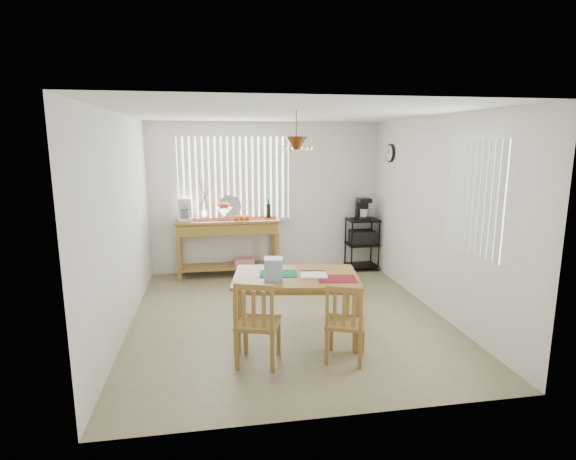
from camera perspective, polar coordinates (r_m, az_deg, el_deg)
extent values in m
cube|color=gray|center=(6.04, -0.06, -10.91)|extent=(4.00, 4.50, 0.01)
cube|color=white|center=(7.94, -2.83, 4.16)|extent=(4.00, 0.10, 2.60)
cube|color=white|center=(3.49, 6.24, -4.97)|extent=(4.00, 0.10, 2.60)
cube|color=white|center=(5.72, -20.78, 0.71)|extent=(0.10, 4.50, 2.60)
cube|color=white|center=(6.35, 18.51, 1.84)|extent=(0.10, 4.50, 2.60)
cube|color=white|center=(5.61, -0.07, 15.09)|extent=(4.00, 4.50, 0.10)
cube|color=white|center=(7.80, -6.85, 6.56)|extent=(1.90, 0.01, 1.40)
cube|color=white|center=(7.80, -13.48, 6.33)|extent=(0.07, 0.03, 1.40)
cube|color=white|center=(7.79, -12.70, 6.36)|extent=(0.07, 0.03, 1.40)
cube|color=white|center=(7.79, -11.93, 6.39)|extent=(0.07, 0.03, 1.40)
cube|color=white|center=(7.78, -11.14, 6.42)|extent=(0.07, 0.03, 1.40)
cube|color=white|center=(7.78, -10.36, 6.45)|extent=(0.07, 0.03, 1.40)
cube|color=white|center=(7.78, -9.58, 6.47)|extent=(0.07, 0.03, 1.40)
cube|color=white|center=(7.78, -8.80, 6.50)|extent=(0.07, 0.03, 1.40)
cube|color=white|center=(7.78, -8.02, 6.52)|extent=(0.07, 0.03, 1.40)
cube|color=white|center=(7.79, -7.24, 6.54)|extent=(0.07, 0.03, 1.40)
cube|color=white|center=(7.79, -6.46, 6.56)|extent=(0.07, 0.03, 1.40)
cube|color=white|center=(7.80, -5.68, 6.58)|extent=(0.07, 0.03, 1.40)
cube|color=white|center=(7.81, -4.90, 6.60)|extent=(0.07, 0.03, 1.40)
cube|color=white|center=(7.82, -4.12, 6.62)|extent=(0.07, 0.03, 1.40)
cube|color=white|center=(7.83, -3.35, 6.64)|extent=(0.07, 0.03, 1.40)
cube|color=white|center=(7.84, -2.58, 6.65)|extent=(0.07, 0.03, 1.40)
cube|color=white|center=(7.85, -1.81, 6.66)|extent=(0.07, 0.03, 1.40)
cube|color=white|center=(7.87, -1.04, 6.68)|extent=(0.07, 0.03, 1.40)
cube|color=white|center=(7.89, -0.28, 6.69)|extent=(0.07, 0.03, 1.40)
cube|color=white|center=(7.87, -6.72, 1.24)|extent=(1.98, 0.06, 0.06)
cube|color=white|center=(7.75, -6.97, 11.93)|extent=(1.98, 0.06, 0.06)
cube|color=white|center=(5.50, 22.60, 3.89)|extent=(0.01, 1.10, 1.30)
cube|color=white|center=(5.09, 25.44, 3.13)|extent=(0.03, 0.07, 1.30)
cube|color=white|center=(5.18, 24.75, 3.31)|extent=(0.03, 0.07, 1.30)
cube|color=white|center=(5.27, 24.09, 3.48)|extent=(0.03, 0.07, 1.30)
cube|color=white|center=(5.36, 23.44, 3.65)|extent=(0.03, 0.07, 1.30)
cube|color=white|center=(5.45, 22.82, 3.81)|extent=(0.03, 0.07, 1.30)
cube|color=white|center=(5.55, 22.22, 3.96)|extent=(0.03, 0.07, 1.30)
cube|color=white|center=(5.64, 21.63, 4.11)|extent=(0.03, 0.07, 1.30)
cube|color=white|center=(5.73, 21.07, 4.26)|extent=(0.03, 0.07, 1.30)
cube|color=white|center=(5.83, 20.52, 4.39)|extent=(0.03, 0.07, 1.30)
cube|color=white|center=(5.92, 19.99, 4.53)|extent=(0.03, 0.07, 1.30)
cylinder|color=black|center=(7.65, 12.88, 9.50)|extent=(0.04, 0.30, 0.30)
cylinder|color=white|center=(7.64, 12.72, 9.50)|extent=(0.01, 0.25, 0.25)
cylinder|color=brown|center=(4.96, 1.07, 13.06)|extent=(0.01, 0.01, 0.34)
cone|color=brown|center=(4.95, 1.06, 10.98)|extent=(0.24, 0.24, 0.14)
sphere|color=white|center=(4.99, 2.89, 10.28)|extent=(0.05, 0.05, 0.05)
sphere|color=white|center=(5.11, 1.66, 10.31)|extent=(0.05, 0.05, 0.05)
sphere|color=white|center=(5.08, -0.14, 10.31)|extent=(0.05, 0.05, 0.05)
sphere|color=white|center=(4.93, -0.80, 10.28)|extent=(0.05, 0.05, 0.05)
sphere|color=white|center=(4.80, 0.42, 10.26)|extent=(0.05, 0.05, 0.05)
sphere|color=white|center=(4.84, 2.31, 10.26)|extent=(0.05, 0.05, 0.05)
cube|color=olive|center=(7.63, -7.69, 1.15)|extent=(1.73, 0.49, 0.04)
cube|color=olive|center=(7.65, -7.67, 0.27)|extent=(1.67, 0.44, 0.17)
cube|color=olive|center=(7.58, -13.68, -3.61)|extent=(0.06, 0.06, 0.75)
cube|color=olive|center=(7.63, -1.42, -3.19)|extent=(0.06, 0.06, 0.75)
cube|color=olive|center=(7.95, -13.50, -2.92)|extent=(0.06, 0.06, 0.75)
cube|color=olive|center=(8.00, -1.80, -2.53)|extent=(0.06, 0.06, 0.75)
cube|color=olive|center=(7.80, -7.54, -4.57)|extent=(1.60, 0.42, 0.03)
cube|color=red|center=(7.80, -5.56, -4.00)|extent=(0.32, 0.24, 0.11)
cube|color=maroon|center=(7.62, -7.70, 1.34)|extent=(1.65, 0.27, 0.01)
cube|color=white|center=(7.63, -12.91, 1.34)|extent=(0.22, 0.26, 0.05)
cube|color=white|center=(7.69, -12.92, 2.45)|extent=(0.22, 0.09, 0.32)
cube|color=white|center=(7.56, -13.03, 3.66)|extent=(0.22, 0.24, 0.08)
cylinder|color=white|center=(7.58, -12.96, 2.03)|extent=(0.14, 0.14, 0.14)
cylinder|color=white|center=(7.59, -8.11, 1.68)|extent=(0.05, 0.05, 0.11)
cone|color=white|center=(7.57, -8.13, 2.44)|extent=(0.28, 0.28, 0.10)
sphere|color=#B21723|center=(7.56, -7.74, 3.15)|extent=(0.09, 0.09, 0.09)
sphere|color=#B21723|center=(7.61, -7.96, 3.19)|extent=(0.09, 0.09, 0.09)
sphere|color=#B21723|center=(7.61, -8.37, 3.18)|extent=(0.09, 0.09, 0.09)
sphere|color=#B21723|center=(7.56, -8.56, 3.12)|extent=(0.09, 0.09, 0.09)
sphere|color=#B21723|center=(7.51, -8.35, 3.08)|extent=(0.09, 0.09, 0.09)
sphere|color=#B21723|center=(7.52, -7.94, 3.09)|extent=(0.09, 0.09, 0.09)
sphere|color=orange|center=(7.54, -6.53, 1.56)|extent=(0.09, 0.09, 0.09)
sphere|color=orange|center=(7.54, -5.87, 1.58)|extent=(0.09, 0.09, 0.09)
sphere|color=orange|center=(7.55, -5.22, 1.60)|extent=(0.09, 0.09, 0.09)
cylinder|color=silver|center=(7.80, -7.39, 2.99)|extent=(0.39, 0.10, 0.38)
cylinder|color=white|center=(7.66, -10.56, 1.85)|extent=(0.09, 0.09, 0.15)
cylinder|color=#4C3823|center=(7.62, -10.65, 4.22)|extent=(0.09, 0.04, 0.48)
cylinder|color=#4C3823|center=(7.61, -10.66, 4.42)|extent=(0.15, 0.07, 0.52)
cylinder|color=#4C3823|center=(7.62, -10.64, 4.02)|extent=(0.19, 0.08, 0.39)
cylinder|color=#4C3823|center=(7.61, -10.66, 4.63)|extent=(0.06, 0.03, 0.59)
cylinder|color=#4C3823|center=(7.62, -10.64, 3.94)|extent=(0.24, 0.11, 0.33)
cylinder|color=black|center=(7.71, -2.50, 2.45)|extent=(0.08, 0.08, 0.25)
cylinder|color=black|center=(7.69, -2.51, 3.69)|extent=(0.03, 0.03, 0.09)
cylinder|color=black|center=(7.91, 8.11, -2.16)|extent=(0.03, 0.03, 0.92)
cylinder|color=black|center=(8.07, 11.47, -2.00)|extent=(0.03, 0.03, 0.92)
cylinder|color=black|center=(8.27, 7.29, -1.55)|extent=(0.03, 0.03, 0.92)
cylinder|color=black|center=(8.42, 10.53, -1.42)|extent=(0.03, 0.03, 0.92)
cube|color=black|center=(8.08, 9.45, 1.28)|extent=(0.54, 0.43, 0.03)
cube|color=black|center=(8.16, 9.36, -1.78)|extent=(0.54, 0.43, 0.03)
cube|color=black|center=(8.26, 9.27, -4.44)|extent=(0.54, 0.43, 0.03)
cube|color=black|center=(8.13, 9.38, -0.87)|extent=(0.41, 0.32, 0.24)
cube|color=black|center=(8.05, 9.51, 1.56)|extent=(0.22, 0.26, 0.05)
cube|color=black|center=(8.11, 9.35, 2.60)|extent=(0.22, 0.09, 0.32)
cube|color=black|center=(8.00, 9.59, 3.76)|extent=(0.22, 0.24, 0.08)
cylinder|color=silver|center=(8.02, 9.56, 2.23)|extent=(0.14, 0.14, 0.14)
cube|color=olive|center=(5.18, 1.00, -5.97)|extent=(1.54, 1.12, 0.04)
cube|color=olive|center=(5.20, 1.00, -6.50)|extent=(1.42, 1.00, 0.06)
cube|color=olive|center=(4.98, -6.51, -11.81)|extent=(0.08, 0.08, 0.66)
cube|color=olive|center=(5.02, 8.69, -11.68)|extent=(0.08, 0.08, 0.66)
cube|color=olive|center=(5.71, -5.72, -8.73)|extent=(0.08, 0.08, 0.66)
cube|color=olive|center=(5.74, 7.41, -8.64)|extent=(0.08, 0.08, 0.66)
cube|color=#147350|center=(5.22, -1.24, -5.57)|extent=(0.47, 0.37, 0.01)
cube|color=maroon|center=(5.07, 6.23, -6.17)|extent=(0.47, 0.37, 0.01)
cube|color=white|center=(5.14, 3.29, -5.77)|extent=(0.34, 0.29, 0.03)
cube|color=black|center=(5.26, 3.19, -5.33)|extent=(0.30, 0.08, 0.03)
cube|color=#91BCD3|center=(5.00, -1.85, -4.94)|extent=(0.23, 0.23, 0.24)
cube|color=olive|center=(4.71, -3.81, -11.75)|extent=(0.53, 0.53, 0.04)
cube|color=olive|center=(4.94, -1.20, -13.51)|extent=(0.05, 0.05, 0.41)
cube|color=olive|center=(5.00, -5.39, -13.19)|extent=(0.05, 0.05, 0.41)
cube|color=olive|center=(4.61, -1.99, -15.35)|extent=(0.05, 0.05, 0.41)
cube|color=olive|center=(4.69, -6.49, -14.97)|extent=(0.05, 0.05, 0.41)
cube|color=olive|center=(4.41, -2.06, -9.86)|extent=(0.04, 0.04, 0.46)
cube|color=olive|center=(4.49, -6.66, -9.55)|extent=(0.04, 0.04, 0.46)
cube|color=olive|center=(4.38, -4.42, -7.26)|extent=(0.37, 0.15, 0.06)
cube|color=olive|center=(4.44, -3.10, -10.08)|extent=(0.04, 0.03, 0.37)
cube|color=olive|center=(4.46, -4.38, -9.99)|extent=(0.04, 0.03, 0.37)
cube|color=olive|center=(4.48, -5.65, -9.90)|extent=(0.04, 0.03, 0.37)
cube|color=olive|center=(4.82, 7.34, -11.65)|extent=(0.52, 0.52, 0.04)
cube|color=olive|center=(5.04, 9.48, -13.26)|extent=(0.05, 0.05, 0.39)
cube|color=olive|center=(5.07, 5.56, -13.00)|extent=(0.05, 0.05, 0.39)
cube|color=olive|center=(4.74, 9.14, -14.94)|extent=(0.05, 0.05, 0.39)
cube|color=olive|center=(4.77, 4.94, -14.63)|extent=(0.05, 0.05, 0.39)
cube|color=olive|center=(4.55, 9.30, -9.91)|extent=(0.04, 0.04, 0.43)
cube|color=olive|center=(4.58, 5.01, -9.64)|extent=(0.04, 0.04, 0.43)
cube|color=olive|center=(4.50, 7.21, -7.54)|extent=(0.34, 0.17, 0.06)
cube|color=olive|center=(4.56, 8.34, -10.11)|extent=(0.04, 0.03, 0.35)
cube|color=olive|center=(4.57, 7.14, -10.03)|extent=(0.04, 0.03, 0.35)
cube|color=olive|center=(4.58, 5.95, -9.96)|extent=(0.04, 0.03, 0.35)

